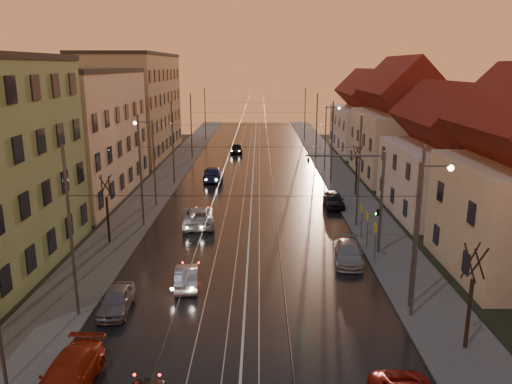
{
  "coord_description": "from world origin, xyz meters",
  "views": [
    {
      "loc": [
        0.77,
        -14.43,
        12.65
      ],
      "look_at": [
        0.52,
        22.07,
        3.38
      ],
      "focal_mm": 35.0,
      "sensor_mm": 36.0,
      "label": 1
    }
  ],
  "objects_px": {
    "street_lamp_1": "(422,222)",
    "parked_left_2": "(68,376)",
    "parked_right_2": "(334,199)",
    "street_lamp_3": "(328,132)",
    "street_lamp_2": "(150,154)",
    "driving_car_4": "(236,148)",
    "driving_car_3": "(213,174)",
    "parked_left_3": "(116,300)",
    "driving_car_1": "(187,277)",
    "driving_car_2": "(198,216)",
    "parked_right_1": "(349,253)",
    "traffic_light_mast": "(367,190)"
  },
  "relations": [
    {
      "from": "street_lamp_1",
      "to": "parked_left_2",
      "type": "relative_size",
      "value": 1.75
    },
    {
      "from": "parked_right_2",
      "to": "street_lamp_3",
      "type": "bearing_deg",
      "value": 84.64
    },
    {
      "from": "street_lamp_2",
      "to": "driving_car_4",
      "type": "relative_size",
      "value": 1.81
    },
    {
      "from": "driving_car_3",
      "to": "parked_right_2",
      "type": "relative_size",
      "value": 1.29
    },
    {
      "from": "driving_car_4",
      "to": "street_lamp_1",
      "type": "bearing_deg",
      "value": 97.5
    },
    {
      "from": "driving_car_3",
      "to": "street_lamp_2",
      "type": "bearing_deg",
      "value": 62.92
    },
    {
      "from": "driving_car_3",
      "to": "parked_left_3",
      "type": "relative_size",
      "value": 1.47
    },
    {
      "from": "street_lamp_2",
      "to": "parked_left_3",
      "type": "xyz_separation_m",
      "value": [
        2.33,
        -20.36,
        -4.26
      ]
    },
    {
      "from": "street_lamp_3",
      "to": "parked_left_3",
      "type": "xyz_separation_m",
      "value": [
        -15.88,
        -36.36,
        -4.26
      ]
    },
    {
      "from": "street_lamp_1",
      "to": "driving_car_3",
      "type": "xyz_separation_m",
      "value": [
        -13.54,
        30.7,
        -4.1
      ]
    },
    {
      "from": "driving_car_3",
      "to": "driving_car_1",
      "type": "bearing_deg",
      "value": 88.39
    },
    {
      "from": "street_lamp_3",
      "to": "driving_car_2",
      "type": "distance_m",
      "value": 25.75
    },
    {
      "from": "street_lamp_2",
      "to": "parked_right_2",
      "type": "distance_m",
      "value": 17.22
    },
    {
      "from": "driving_car_2",
      "to": "driving_car_4",
      "type": "height_order",
      "value": "driving_car_4"
    },
    {
      "from": "driving_car_2",
      "to": "parked_right_1",
      "type": "xyz_separation_m",
      "value": [
        10.89,
        -7.83,
        -0.11
      ]
    },
    {
      "from": "driving_car_2",
      "to": "parked_left_3",
      "type": "xyz_separation_m",
      "value": [
        -2.59,
        -14.69,
        -0.12
      ]
    },
    {
      "from": "driving_car_3",
      "to": "parked_right_1",
      "type": "distance_m",
      "value": 26.64
    },
    {
      "from": "driving_car_2",
      "to": "parked_right_2",
      "type": "relative_size",
      "value": 1.29
    },
    {
      "from": "driving_car_2",
      "to": "driving_car_3",
      "type": "height_order",
      "value": "driving_car_3"
    },
    {
      "from": "driving_car_4",
      "to": "parked_right_1",
      "type": "height_order",
      "value": "driving_car_4"
    },
    {
      "from": "driving_car_1",
      "to": "parked_right_1",
      "type": "relative_size",
      "value": 0.85
    },
    {
      "from": "street_lamp_1",
      "to": "driving_car_4",
      "type": "bearing_deg",
      "value": 103.54
    },
    {
      "from": "driving_car_3",
      "to": "driving_car_4",
      "type": "distance_m",
      "value": 18.49
    },
    {
      "from": "traffic_light_mast",
      "to": "street_lamp_3",
      "type": "bearing_deg",
      "value": 87.73
    },
    {
      "from": "street_lamp_1",
      "to": "street_lamp_2",
      "type": "relative_size",
      "value": 1.0
    },
    {
      "from": "traffic_light_mast",
      "to": "driving_car_2",
      "type": "relative_size",
      "value": 1.33
    },
    {
      "from": "street_lamp_3",
      "to": "traffic_light_mast",
      "type": "height_order",
      "value": "street_lamp_3"
    },
    {
      "from": "driving_car_1",
      "to": "parked_left_3",
      "type": "xyz_separation_m",
      "value": [
        -3.27,
        -3.07,
        0.01
      ]
    },
    {
      "from": "driving_car_1",
      "to": "parked_right_2",
      "type": "xyz_separation_m",
      "value": [
        11.1,
        17.12,
        0.1
      ]
    },
    {
      "from": "parked_left_3",
      "to": "street_lamp_2",
      "type": "bearing_deg",
      "value": 94.34
    },
    {
      "from": "parked_right_2",
      "to": "traffic_light_mast",
      "type": "bearing_deg",
      "value": -88.14
    },
    {
      "from": "traffic_light_mast",
      "to": "driving_car_1",
      "type": "height_order",
      "value": "traffic_light_mast"
    },
    {
      "from": "driving_car_3",
      "to": "parked_left_2",
      "type": "relative_size",
      "value": 1.18
    },
    {
      "from": "traffic_light_mast",
      "to": "driving_car_2",
      "type": "bearing_deg",
      "value": 152.52
    },
    {
      "from": "driving_car_1",
      "to": "driving_car_2",
      "type": "distance_m",
      "value": 11.64
    },
    {
      "from": "parked_left_2",
      "to": "parked_left_3",
      "type": "relative_size",
      "value": 1.24
    },
    {
      "from": "parked_right_2",
      "to": "driving_car_4",
      "type": "bearing_deg",
      "value": 109.38
    },
    {
      "from": "driving_car_4",
      "to": "parked_left_3",
      "type": "xyz_separation_m",
      "value": [
        -4.05,
        -49.47,
        -0.13
      ]
    },
    {
      "from": "parked_right_1",
      "to": "parked_right_2",
      "type": "relative_size",
      "value": 1.05
    },
    {
      "from": "driving_car_4",
      "to": "driving_car_2",
      "type": "bearing_deg",
      "value": 81.54
    },
    {
      "from": "driving_car_1",
      "to": "driving_car_4",
      "type": "distance_m",
      "value": 46.41
    },
    {
      "from": "street_lamp_3",
      "to": "parked_left_2",
      "type": "xyz_separation_m",
      "value": [
        -15.96,
        -43.05,
        -4.22
      ]
    },
    {
      "from": "street_lamp_2",
      "to": "parked_left_2",
      "type": "bearing_deg",
      "value": -85.25
    },
    {
      "from": "street_lamp_2",
      "to": "driving_car_3",
      "type": "xyz_separation_m",
      "value": [
        4.67,
        10.7,
        -4.1
      ]
    },
    {
      "from": "street_lamp_3",
      "to": "traffic_light_mast",
      "type": "bearing_deg",
      "value": -92.27
    },
    {
      "from": "street_lamp_1",
      "to": "parked_left_3",
      "type": "distance_m",
      "value": 16.45
    },
    {
      "from": "parked_left_3",
      "to": "parked_right_1",
      "type": "height_order",
      "value": "parked_right_1"
    },
    {
      "from": "street_lamp_2",
      "to": "parked_right_2",
      "type": "relative_size",
      "value": 1.9
    },
    {
      "from": "street_lamp_3",
      "to": "driving_car_1",
      "type": "bearing_deg",
      "value": -110.74
    },
    {
      "from": "driving_car_4",
      "to": "traffic_light_mast",
      "type": "bearing_deg",
      "value": 98.57
    }
  ]
}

